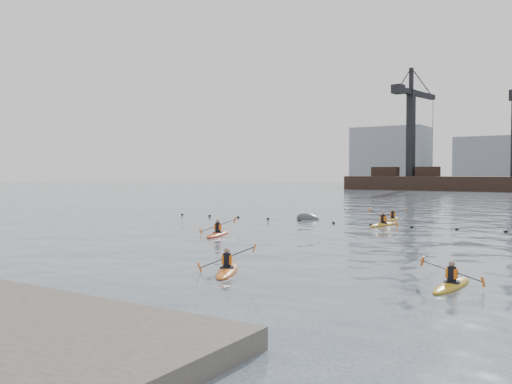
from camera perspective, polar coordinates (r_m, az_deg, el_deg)
ground at (r=21.81m, az=-11.76°, el=-8.11°), size 400.00×400.00×0.00m
float_line at (r=41.14m, az=10.15°, el=-3.31°), size 33.24×0.73×0.24m
kayaker_0 at (r=21.03m, az=-3.08°, el=-8.16°), size 2.12×3.27×1.26m
kayaker_1 at (r=19.48m, az=19.89°, el=-9.12°), size 2.13×3.19×1.06m
kayaker_2 at (r=33.30m, az=-4.05°, el=-4.39°), size 2.34×3.53×1.29m
kayaker_3 at (r=40.45m, az=13.24°, el=-3.31°), size 2.43×3.59×1.38m
kayaker_5 at (r=45.23m, az=14.20°, el=-2.77°), size 2.20×3.24×1.15m
mooring_buoy at (r=44.83m, az=5.53°, el=-2.89°), size 2.44×2.02×1.38m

